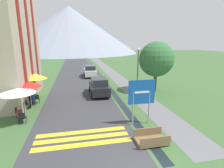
# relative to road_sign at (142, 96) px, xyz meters

# --- Properties ---
(ground_plane) EXTENTS (160.00, 160.00, 0.00)m
(ground_plane) POSITION_rel_road_sign_xyz_m (-1.45, 15.74, -2.01)
(ground_plane) COLOR #3D6033
(road) EXTENTS (6.40, 60.00, 0.01)m
(road) POSITION_rel_road_sign_xyz_m (-3.95, 25.74, -2.01)
(road) COLOR #38383D
(road) RESTS_ON ground_plane
(footpath) EXTENTS (2.20, 60.00, 0.01)m
(footpath) POSITION_rel_road_sign_xyz_m (2.15, 25.74, -2.01)
(footpath) COLOR slate
(footpath) RESTS_ON ground_plane
(drainage_channel) EXTENTS (0.60, 60.00, 0.00)m
(drainage_channel) POSITION_rel_road_sign_xyz_m (-0.25, 25.74, -2.01)
(drainage_channel) COLOR black
(drainage_channel) RESTS_ON ground_plane
(crosswalk_marking) EXTENTS (5.44, 1.84, 0.01)m
(crosswalk_marking) POSITION_rel_road_sign_xyz_m (-3.95, -1.00, -2.01)
(crosswalk_marking) COLOR yellow
(crosswalk_marking) RESTS_ON ground_plane
(mountain_distant) EXTENTS (66.27, 66.27, 22.17)m
(mountain_distant) POSITION_rel_road_sign_xyz_m (-6.20, 81.50, 9.07)
(mountain_distant) COLOR gray
(mountain_distant) RESTS_ON ground_plane
(road_sign) EXTENTS (1.81, 0.11, 3.09)m
(road_sign) POSITION_rel_road_sign_xyz_m (0.00, 0.00, 0.00)
(road_sign) COLOR #9E9EA3
(road_sign) RESTS_ON ground_plane
(footbridge) EXTENTS (1.70, 1.10, 0.65)m
(footbridge) POSITION_rel_road_sign_xyz_m (-0.25, -2.30, -1.79)
(footbridge) COLOR brown
(footbridge) RESTS_ON ground_plane
(parked_car_near) EXTENTS (1.89, 4.13, 1.82)m
(parked_car_near) POSITION_rel_road_sign_xyz_m (-1.85, 7.37, -1.10)
(parked_car_near) COLOR black
(parked_car_near) RESTS_ON ground_plane
(parked_car_far) EXTENTS (1.90, 4.20, 1.82)m
(parked_car_far) POSITION_rel_road_sign_xyz_m (-1.93, 17.47, -1.10)
(parked_car_far) COLOR silver
(parked_car_far) RESTS_ON ground_plane
(cafe_chair_near_left) EXTENTS (0.40, 0.40, 0.85)m
(cafe_chair_near_left) POSITION_rel_road_sign_xyz_m (-8.41, 2.81, -1.50)
(cafe_chair_near_left) COLOR black
(cafe_chair_near_left) RESTS_ON ground_plane
(cafe_chair_far_right) EXTENTS (0.40, 0.40, 0.85)m
(cafe_chair_far_right) POSITION_rel_road_sign_xyz_m (-7.73, 5.80, -1.50)
(cafe_chair_far_right) COLOR black
(cafe_chair_far_right) RESTS_ON ground_plane
(cafe_chair_middle) EXTENTS (0.40, 0.40, 0.85)m
(cafe_chair_middle) POSITION_rel_road_sign_xyz_m (-8.39, 4.43, -1.50)
(cafe_chair_middle) COLOR black
(cafe_chair_middle) RESTS_ON ground_plane
(cafe_chair_nearest) EXTENTS (0.40, 0.40, 0.85)m
(cafe_chair_nearest) POSITION_rel_road_sign_xyz_m (-7.84, 1.64, -1.50)
(cafe_chair_nearest) COLOR black
(cafe_chair_nearest) RESTS_ON ground_plane
(cafe_chair_far_left) EXTENTS (0.40, 0.40, 0.85)m
(cafe_chair_far_left) POSITION_rel_road_sign_xyz_m (-8.09, 5.49, -1.50)
(cafe_chair_far_left) COLOR black
(cafe_chair_far_left) RESTS_ON ground_plane
(cafe_umbrella_front_white) EXTENTS (2.36, 2.36, 2.47)m
(cafe_umbrella_front_white) POSITION_rel_road_sign_xyz_m (-8.05, 1.97, 0.27)
(cafe_umbrella_front_white) COLOR #B7B2A8
(cafe_umbrella_front_white) RESTS_ON ground_plane
(cafe_umbrella_middle_red) EXTENTS (1.98, 1.98, 2.33)m
(cafe_umbrella_middle_red) POSITION_rel_road_sign_xyz_m (-7.93, 4.62, 0.09)
(cafe_umbrella_middle_red) COLOR #B7B2A8
(cafe_umbrella_middle_red) RESTS_ON ground_plane
(cafe_umbrella_rear_yellow) EXTENTS (2.14, 2.14, 2.52)m
(cafe_umbrella_rear_yellow) POSITION_rel_road_sign_xyz_m (-7.98, 7.20, 0.25)
(cafe_umbrella_rear_yellow) COLOR #B7B2A8
(cafe_umbrella_rear_yellow) RESTS_ON ground_plane
(person_seated_near) EXTENTS (0.32, 0.32, 1.20)m
(person_seated_near) POSITION_rel_road_sign_xyz_m (-8.06, 1.83, -1.35)
(person_seated_near) COLOR #282833
(person_seated_near) RESTS_ON ground_plane
(person_standing_terrace) EXTENTS (0.32, 0.32, 1.71)m
(person_standing_terrace) POSITION_rel_road_sign_xyz_m (-8.42, 3.76, -1.02)
(person_standing_terrace) COLOR #282833
(person_standing_terrace) RESTS_ON ground_plane
(person_seated_far) EXTENTS (0.32, 0.32, 1.22)m
(person_seated_far) POSITION_rel_road_sign_xyz_m (-7.95, 5.42, -1.34)
(person_seated_far) COLOR #282833
(person_seated_far) RESTS_ON ground_plane
(streetlamp) EXTENTS (0.28, 0.28, 4.87)m
(streetlamp) POSITION_rel_road_sign_xyz_m (2.28, 7.04, 0.89)
(streetlamp) COLOR #515156
(streetlamp) RESTS_ON ground_plane
(tree_by_path) EXTENTS (3.80, 3.80, 5.52)m
(tree_by_path) POSITION_rel_road_sign_xyz_m (4.48, 7.33, 1.60)
(tree_by_path) COLOR brown
(tree_by_path) RESTS_ON ground_plane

